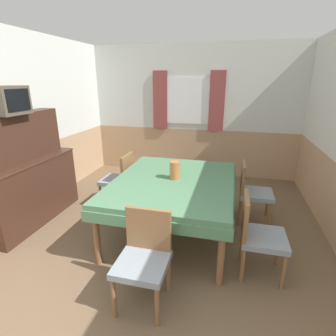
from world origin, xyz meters
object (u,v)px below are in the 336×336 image
at_px(chair_right_near, 257,233).
at_px(vase, 175,170).
at_px(chair_head_near, 144,255).
at_px(dining_table, 174,187).
at_px(sideboard, 28,178).
at_px(chair_left_far, 120,178).
at_px(tv, 9,100).
at_px(chair_right_far, 252,190).

distance_m(chair_right_near, vase, 1.22).
relative_size(chair_head_near, vase, 3.81).
relative_size(dining_table, sideboard, 1.21).
relative_size(chair_left_far, vase, 3.81).
xyz_separation_m(dining_table, chair_left_far, (-0.99, 0.55, -0.17)).
bearing_deg(tv, vase, 10.12).
relative_size(chair_right_near, sideboard, 0.56).
bearing_deg(chair_left_far, chair_head_near, -149.93).
bearing_deg(sideboard, vase, 6.57).
xyz_separation_m(dining_table, chair_right_far, (0.99, 0.55, -0.17)).
relative_size(chair_right_far, chair_right_near, 1.00).
distance_m(dining_table, sideboard, 2.03).
bearing_deg(chair_right_near, vase, -121.10).
xyz_separation_m(chair_left_far, chair_head_near, (0.99, -1.71, 0.00)).
height_order(chair_right_far, chair_right_near, same).
bearing_deg(chair_left_far, dining_table, -119.09).
xyz_separation_m(chair_right_near, chair_head_near, (-0.99, -0.61, 0.00)).
relative_size(chair_right_far, chair_head_near, 1.00).
bearing_deg(chair_head_near, chair_right_near, -148.42).
bearing_deg(chair_left_far, sideboard, 125.80).
height_order(dining_table, tv, tv).
bearing_deg(tv, chair_right_near, -4.69).
bearing_deg(dining_table, chair_head_near, -90.00).
relative_size(sideboard, vase, 6.79).
height_order(chair_left_far, vase, vase).
height_order(tv, vase, tv).
distance_m(chair_right_far, chair_head_near, 1.98).
xyz_separation_m(chair_head_near, sideboard, (-2.02, 0.97, 0.18)).
bearing_deg(tv, sideboard, 110.16).
bearing_deg(vase, chair_head_near, -90.17).
bearing_deg(vase, sideboard, -173.43).
bearing_deg(chair_left_far, tv, 131.22).
bearing_deg(chair_right_near, dining_table, -119.09).
bearing_deg(vase, chair_right_far, 27.17).
distance_m(chair_right_far, vase, 1.17).
bearing_deg(dining_table, tv, -171.12).
height_order(dining_table, chair_right_far, chair_right_far).
distance_m(tv, vase, 2.18).
xyz_separation_m(chair_right_near, tv, (-2.96, 0.24, 1.22)).
relative_size(chair_right_near, tv, 1.99).
relative_size(dining_table, chair_right_near, 2.15).
distance_m(dining_table, chair_left_far, 1.15).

